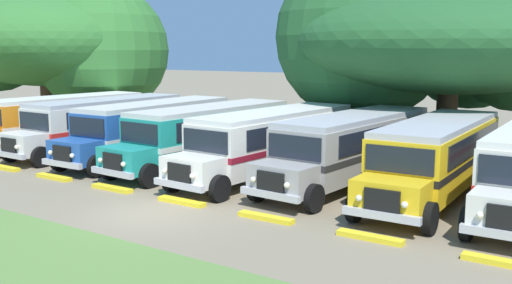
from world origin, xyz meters
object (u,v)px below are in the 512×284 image
at_px(parked_bus_slot_1, 104,122).
at_px(parked_bus_slot_4, 272,139).
at_px(parked_bus_slot_2, 153,127).
at_px(broad_shade_tree, 445,38).
at_px(parked_bus_slot_5, 353,145).
at_px(parked_bus_slot_6, 437,154).
at_px(parked_bus_slot_0, 64,118).
at_px(parked_bus_slot_3, 208,132).
at_px(secondary_tree, 60,43).

xyz_separation_m(parked_bus_slot_1, parked_bus_slot_4, (11.01, -0.22, 0.00)).
distance_m(parked_bus_slot_2, broad_shade_tree, 16.06).
bearing_deg(parked_bus_slot_5, parked_bus_slot_6, 89.98).
relative_size(parked_bus_slot_1, parked_bus_slot_5, 0.99).
relative_size(parked_bus_slot_0, parked_bus_slot_5, 1.00).
height_order(parked_bus_slot_3, broad_shade_tree, broad_shade_tree).
xyz_separation_m(parked_bus_slot_0, parked_bus_slot_3, (10.75, -0.09, 0.00)).
bearing_deg(parked_bus_slot_2, parked_bus_slot_3, 87.99).
distance_m(parked_bus_slot_0, parked_bus_slot_3, 10.75).
height_order(parked_bus_slot_2, parked_bus_slot_4, same).
height_order(parked_bus_slot_4, parked_bus_slot_6, same).
height_order(parked_bus_slot_1, parked_bus_slot_5, same).
distance_m(broad_shade_tree, secondary_tree, 26.83).
distance_m(parked_bus_slot_0, secondary_tree, 10.79).
bearing_deg(parked_bus_slot_4, parked_bus_slot_3, -88.60).
height_order(parked_bus_slot_6, broad_shade_tree, broad_shade_tree).
bearing_deg(parked_bus_slot_5, parked_bus_slot_1, -84.34).
bearing_deg(secondary_tree, broad_shade_tree, 8.72).
height_order(parked_bus_slot_3, parked_bus_slot_5, same).
bearing_deg(parked_bus_slot_3, parked_bus_slot_1, -87.56).
bearing_deg(parked_bus_slot_5, parked_bus_slot_0, -84.66).
height_order(parked_bus_slot_3, parked_bus_slot_4, same).
height_order(parked_bus_slot_0, parked_bus_slot_5, same).
distance_m(parked_bus_slot_1, secondary_tree, 13.45).
xyz_separation_m(parked_bus_slot_0, parked_bus_slot_5, (17.96, 0.41, 0.00)).
distance_m(parked_bus_slot_3, parked_bus_slot_6, 10.75).
relative_size(parked_bus_slot_1, parked_bus_slot_4, 0.99).
bearing_deg(parked_bus_slot_1, parked_bus_slot_2, 89.83).
xyz_separation_m(parked_bus_slot_0, parked_bus_slot_6, (21.49, 0.16, 0.00)).
distance_m(parked_bus_slot_6, broad_shade_tree, 11.28).
bearing_deg(parked_bus_slot_0, parked_bus_slot_4, 93.38).
relative_size(parked_bus_slot_1, broad_shade_tree, 0.64).
distance_m(parked_bus_slot_5, broad_shade_tree, 10.74).
height_order(parked_bus_slot_3, parked_bus_slot_6, same).
height_order(parked_bus_slot_1, secondary_tree, secondary_tree).
bearing_deg(parked_bus_slot_3, parked_bus_slot_6, 94.41).
bearing_deg(broad_shade_tree, parked_bus_slot_1, -146.57).
relative_size(parked_bus_slot_2, parked_bus_slot_5, 0.99).
bearing_deg(parked_bus_slot_2, parked_bus_slot_1, -91.66).
bearing_deg(parked_bus_slot_0, parked_bus_slot_6, 94.71).
bearing_deg(secondary_tree, parked_bus_slot_0, -37.88).
xyz_separation_m(parked_bus_slot_1, parked_bus_slot_6, (18.09, 0.17, 0.00)).
xyz_separation_m(parked_bus_slot_2, parked_bus_slot_5, (10.81, 0.45, 0.00)).
distance_m(parked_bus_slot_4, parked_bus_slot_5, 3.60).
xyz_separation_m(parked_bus_slot_1, parked_bus_slot_3, (7.34, -0.08, 0.00)).
bearing_deg(parked_bus_slot_1, parked_bus_slot_6, 90.83).
height_order(parked_bus_slot_5, secondary_tree, secondary_tree).
height_order(parked_bus_slot_0, parked_bus_slot_1, same).
relative_size(parked_bus_slot_0, secondary_tree, 0.66).
bearing_deg(secondary_tree, parked_bus_slot_3, -18.33).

